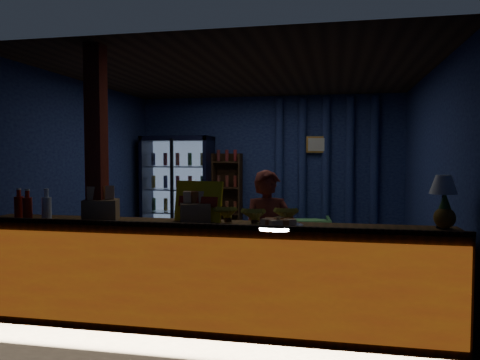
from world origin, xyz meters
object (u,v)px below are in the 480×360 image
object	(u,v)px
shopkeeper	(268,240)
green_chair	(309,236)
pastry_tray	(277,225)
table_lamp	(443,187)

from	to	relation	value
shopkeeper	green_chair	world-z (taller)	shopkeeper
shopkeeper	pastry_tray	world-z (taller)	shopkeeper
pastry_tray	table_lamp	world-z (taller)	table_lamp
shopkeeper	table_lamp	size ratio (longest dim) A/B	3.15
green_chair	table_lamp	distance (m)	3.52
shopkeeper	green_chair	size ratio (longest dim) A/B	2.09
shopkeeper	pastry_tray	xyz separation A→B (m)	(0.18, -0.71, 0.27)
shopkeeper	table_lamp	bearing A→B (deg)	-31.14
green_chair	table_lamp	world-z (taller)	table_lamp
pastry_tray	shopkeeper	bearing A→B (deg)	104.07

